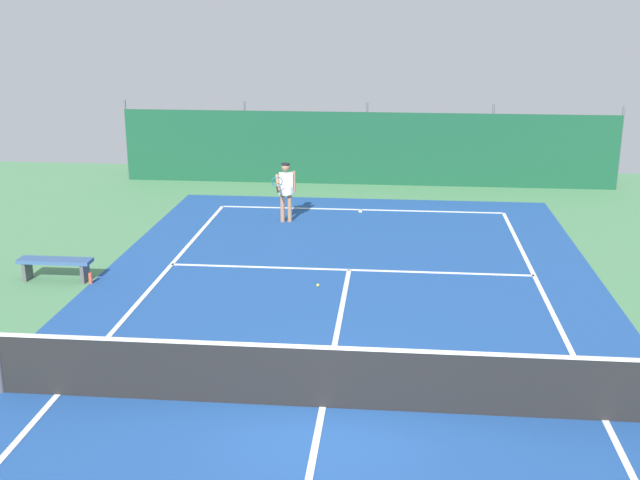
# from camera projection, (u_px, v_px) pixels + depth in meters

# --- Properties ---
(ground_plane) EXTENTS (36.00, 36.00, 0.00)m
(ground_plane) POSITION_uv_depth(u_px,v_px,m) (323.00, 407.00, 11.90)
(ground_plane) COLOR #4C8456
(court_surface) EXTENTS (11.02, 26.60, 0.01)m
(court_surface) POSITION_uv_depth(u_px,v_px,m) (323.00, 407.00, 11.90)
(court_surface) COLOR #1E478C
(court_surface) RESTS_ON ground
(tennis_net) EXTENTS (10.12, 0.10, 1.10)m
(tennis_net) POSITION_uv_depth(u_px,v_px,m) (323.00, 376.00, 11.75)
(tennis_net) COLOR black
(tennis_net) RESTS_ON ground
(back_fence) EXTENTS (16.30, 0.98, 2.70)m
(back_fence) POSITION_uv_depth(u_px,v_px,m) (367.00, 162.00, 26.82)
(back_fence) COLOR #14472D
(back_fence) RESTS_ON ground
(tennis_player) EXTENTS (0.60, 0.81, 1.64)m
(tennis_player) POSITION_uv_depth(u_px,v_px,m) (286.00, 188.00, 21.72)
(tennis_player) COLOR #9E7051
(tennis_player) RESTS_ON ground
(tennis_ball_near_player) EXTENTS (0.07, 0.07, 0.07)m
(tennis_ball_near_player) POSITION_uv_depth(u_px,v_px,m) (318.00, 285.00, 16.96)
(tennis_ball_near_player) COLOR #CCDB33
(tennis_ball_near_player) RESTS_ON ground
(courtside_bench) EXTENTS (1.60, 0.40, 0.49)m
(courtside_bench) POSITION_uv_depth(u_px,v_px,m) (55.00, 264.00, 17.24)
(courtside_bench) COLOR #335184
(courtside_bench) RESTS_ON ground
(water_bottle) EXTENTS (0.08, 0.08, 0.24)m
(water_bottle) POSITION_uv_depth(u_px,v_px,m) (90.00, 278.00, 17.12)
(water_bottle) COLOR #D84C38
(water_bottle) RESTS_ON ground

